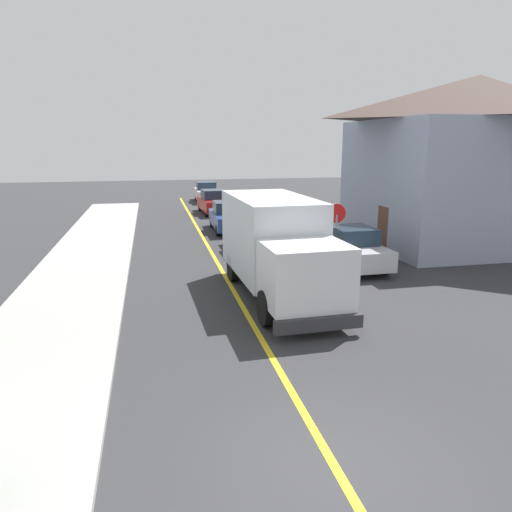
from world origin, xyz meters
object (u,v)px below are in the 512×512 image
Objects in this scene: parked_car_mid at (228,217)px; stop_sign at (336,223)px; box_truck at (277,243)px; parked_van_across at (351,248)px; parked_car_furthest at (206,192)px; parked_car_near at (254,235)px; house_across_street at (472,159)px; parked_car_far at (214,202)px.

parked_car_mid is 9.85m from stop_sign.
parked_van_across is (3.89, 2.89, -0.97)m from box_truck.
parked_car_mid is 14.27m from parked_car_furthest.
house_across_street is (10.92, -0.18, 3.39)m from parked_car_near.
parked_car_mid is at bearing -91.53° from parked_car_furthest.
house_across_street is (10.81, -20.05, 3.39)m from parked_car_furthest.
house_across_street is at bearing -61.67° from parked_car_furthest.
box_truck is at bearing -95.50° from parked_car_near.
box_truck is 0.65× the size of house_across_street.
box_truck is at bearing -151.34° from house_across_street.
parked_car_near is 0.99× the size of parked_car_far.
parked_car_near is at bearing 123.58° from stop_sign.
parked_car_furthest is at bearing 88.47° from parked_car_mid.
parked_car_near is 5.61m from parked_car_mid.
parked_car_furthest is at bearing 87.70° from parked_car_far.
parked_car_far is at bearing 99.25° from stop_sign.
parked_car_mid is 7.11m from parked_car_far.
stop_sign is 0.24× the size of house_across_street.
parked_car_mid is at bearing 106.51° from stop_sign.
house_across_street is at bearing 28.66° from box_truck.
box_truck is 1.64× the size of parked_van_across.
parked_car_furthest is 1.00× the size of parked_van_across.
parked_van_across is at bearing 14.01° from stop_sign.
parked_car_far is (-0.18, 12.72, 0.00)m from parked_car_near.
parked_van_across is (3.53, -9.20, 0.00)m from parked_car_mid.
parked_van_across is at bearing -82.35° from parked_car_furthest.
box_truck is at bearing -91.34° from parked_car_far.
box_truck is 2.74× the size of stop_sign.
house_across_street is (8.41, 3.60, 2.33)m from stop_sign.
parked_car_near is 1.67× the size of stop_sign.
stop_sign is at bearing -84.20° from parked_car_furthest.
parked_car_far is (0.45, 19.21, -0.97)m from box_truck.
parked_car_mid is at bearing 110.99° from parked_van_across.
box_truck is 12.14m from parked_car_mid.
parked_car_near and parked_car_furthest have the same top height.
parked_van_across is 1.67× the size of stop_sign.
parked_car_furthest is 23.68m from parked_van_across.
house_across_street is (7.66, 3.42, 3.39)m from parked_van_across.
parked_van_across is at bearing -78.10° from parked_car_far.
parked_van_across is 0.40× the size of house_across_street.
stop_sign is 9.44m from house_across_street.
parked_car_mid is 9.86m from parked_van_across.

